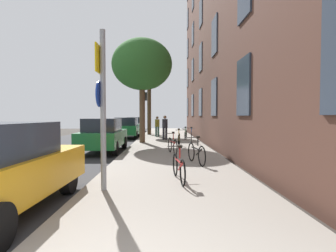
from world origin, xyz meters
TOP-DOWN VIEW (x-y plane):
  - ground_plane at (-2.40, 15.00)m, footprint 41.80×41.80m
  - road_asphalt at (-4.50, 15.00)m, footprint 7.00×38.00m
  - sidewalk at (1.10, 15.00)m, footprint 4.20×38.00m
  - building_facade at (3.69, 14.50)m, footprint 0.56×27.00m
  - sign_post at (-0.51, 4.20)m, footprint 0.16×0.60m
  - traffic_light at (-0.76, 24.35)m, footprint 0.43×0.24m
  - tree_near at (-0.47, 14.84)m, footprint 3.68×3.68m
  - tree_far at (-0.41, 21.97)m, footprint 2.72×2.72m
  - bicycle_0 at (1.21, 4.99)m, footprint 0.42×1.71m
  - bicycle_1 at (1.95, 7.39)m, footprint 0.53×1.71m
  - bicycle_2 at (1.22, 9.79)m, footprint 0.48×1.75m
  - bicycle_3 at (1.64, 12.19)m, footprint 0.42×1.77m
  - bicycle_4 at (2.54, 14.59)m, footprint 0.42×1.66m
  - bicycle_5 at (2.40, 16.99)m, footprint 0.46×1.66m
  - pedestrian_0 at (0.94, 16.70)m, footprint 0.52×0.52m
  - pedestrian_1 at (0.35, 19.57)m, footprint 0.42×0.42m
  - car_1 at (-2.06, 11.28)m, footprint 1.79×4.28m
  - car_2 at (-2.03, 19.61)m, footprint 1.86×4.36m
  - car_3 at (-2.27, 27.94)m, footprint 1.86×4.29m

SIDE VIEW (x-z plane):
  - ground_plane at x=-2.40m, z-range 0.00..0.00m
  - road_asphalt at x=-4.50m, z-range 0.00..0.01m
  - sidewalk at x=1.10m, z-range 0.00..0.12m
  - bicycle_5 at x=2.40m, z-range 0.02..0.91m
  - bicycle_0 at x=1.21m, z-range 0.02..0.94m
  - bicycle_2 at x=1.22m, z-range 0.02..0.97m
  - bicycle_1 at x=1.95m, z-range 0.02..0.97m
  - bicycle_4 at x=2.54m, z-range 0.01..0.99m
  - bicycle_3 at x=1.64m, z-range 0.01..1.00m
  - car_1 at x=-2.06m, z-range 0.03..1.65m
  - car_3 at x=-2.27m, z-range 0.03..1.65m
  - car_2 at x=-2.03m, z-range 0.03..1.65m
  - pedestrian_1 at x=0.35m, z-range 0.23..1.84m
  - pedestrian_0 at x=0.94m, z-range 0.24..1.90m
  - sign_post at x=-0.51m, z-range 0.34..3.83m
  - traffic_light at x=-0.76m, z-range 0.84..4.82m
  - tree_near at x=-0.47m, z-range 1.70..8.05m
  - tree_far at x=-0.41m, z-range 2.04..8.36m
  - building_facade at x=3.69m, z-range 0.01..16.47m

